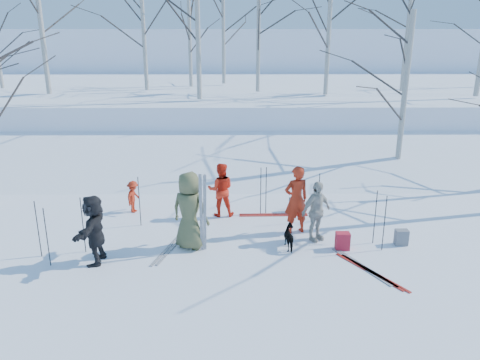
{
  "coord_description": "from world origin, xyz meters",
  "views": [
    {
      "loc": [
        -0.1,
        -9.72,
        4.89
      ],
      "look_at": [
        0.0,
        1.5,
        1.3
      ],
      "focal_mm": 35.0,
      "sensor_mm": 36.0,
      "label": 1
    }
  ],
  "objects_px": {
    "backpack_grey": "(401,237)",
    "skier_cream_east": "(316,211)",
    "dog": "(291,238)",
    "skier_grey_west": "(94,229)",
    "backpack_dark": "(295,205)",
    "backpack_red": "(343,241)",
    "skier_red_seated": "(133,197)",
    "skier_olive_center": "(190,211)",
    "skier_red_north": "(296,200)",
    "skier_redor_behind": "(221,190)"
  },
  "relations": [
    {
      "from": "backpack_grey",
      "to": "skier_cream_east",
      "type": "bearing_deg",
      "value": 171.68
    },
    {
      "from": "skier_cream_east",
      "to": "dog",
      "type": "bearing_deg",
      "value": -178.65
    },
    {
      "from": "skier_grey_west",
      "to": "backpack_grey",
      "type": "xyz_separation_m",
      "value": [
        7.03,
        0.81,
        -0.59
      ]
    },
    {
      "from": "skier_grey_west",
      "to": "backpack_dark",
      "type": "distance_m",
      "value": 5.62
    },
    {
      "from": "backpack_grey",
      "to": "skier_grey_west",
      "type": "bearing_deg",
      "value": -173.44
    },
    {
      "from": "backpack_red",
      "to": "backpack_dark",
      "type": "distance_m",
      "value": 2.51
    },
    {
      "from": "skier_red_seated",
      "to": "skier_grey_west",
      "type": "xyz_separation_m",
      "value": [
        -0.2,
        -3.0,
        0.33
      ]
    },
    {
      "from": "backpack_red",
      "to": "skier_grey_west",
      "type": "bearing_deg",
      "value": -174.12
    },
    {
      "from": "skier_olive_center",
      "to": "skier_cream_east",
      "type": "xyz_separation_m",
      "value": [
        3.0,
        0.38,
        -0.18
      ]
    },
    {
      "from": "skier_cream_east",
      "to": "dog",
      "type": "height_order",
      "value": "skier_cream_east"
    },
    {
      "from": "backpack_grey",
      "to": "backpack_dark",
      "type": "distance_m",
      "value": 3.12
    },
    {
      "from": "skier_grey_west",
      "to": "backpack_red",
      "type": "bearing_deg",
      "value": 98.74
    },
    {
      "from": "skier_olive_center",
      "to": "skier_red_seated",
      "type": "distance_m",
      "value": 2.94
    },
    {
      "from": "skier_olive_center",
      "to": "dog",
      "type": "bearing_deg",
      "value": -158.56
    },
    {
      "from": "skier_cream_east",
      "to": "backpack_red",
      "type": "height_order",
      "value": "skier_cream_east"
    },
    {
      "from": "skier_cream_east",
      "to": "skier_red_north",
      "type": "bearing_deg",
      "value": 97.4
    },
    {
      "from": "skier_olive_center",
      "to": "skier_cream_east",
      "type": "relative_size",
      "value": 1.24
    },
    {
      "from": "skier_grey_west",
      "to": "backpack_grey",
      "type": "height_order",
      "value": "skier_grey_west"
    },
    {
      "from": "skier_redor_behind",
      "to": "skier_grey_west",
      "type": "bearing_deg",
      "value": 44.0
    },
    {
      "from": "backpack_red",
      "to": "skier_cream_east",
      "type": "bearing_deg",
      "value": 136.45
    },
    {
      "from": "skier_olive_center",
      "to": "backpack_red",
      "type": "distance_m",
      "value": 3.63
    },
    {
      "from": "skier_redor_behind",
      "to": "backpack_red",
      "type": "distance_m",
      "value": 3.66
    },
    {
      "from": "dog",
      "to": "backpack_red",
      "type": "distance_m",
      "value": 1.21
    },
    {
      "from": "skier_redor_behind",
      "to": "backpack_red",
      "type": "bearing_deg",
      "value": 141.56
    },
    {
      "from": "dog",
      "to": "backpack_dark",
      "type": "height_order",
      "value": "dog"
    },
    {
      "from": "backpack_red",
      "to": "backpack_grey",
      "type": "bearing_deg",
      "value": 9.15
    },
    {
      "from": "skier_red_north",
      "to": "skier_cream_east",
      "type": "distance_m",
      "value": 0.65
    },
    {
      "from": "skier_cream_east",
      "to": "backpack_red",
      "type": "bearing_deg",
      "value": -77.98
    },
    {
      "from": "skier_grey_west",
      "to": "backpack_dark",
      "type": "xyz_separation_m",
      "value": [
        4.75,
        2.95,
        -0.58
      ]
    },
    {
      "from": "backpack_grey",
      "to": "dog",
      "type": "bearing_deg",
      "value": -176.32
    },
    {
      "from": "skier_red_north",
      "to": "skier_cream_east",
      "type": "relative_size",
      "value": 1.16
    },
    {
      "from": "skier_redor_behind",
      "to": "backpack_dark",
      "type": "bearing_deg",
      "value": -175.92
    },
    {
      "from": "skier_redor_behind",
      "to": "skier_cream_east",
      "type": "xyz_separation_m",
      "value": [
        2.34,
        -1.63,
        0.0
      ]
    },
    {
      "from": "backpack_grey",
      "to": "backpack_dark",
      "type": "relative_size",
      "value": 0.95
    },
    {
      "from": "skier_cream_east",
      "to": "skier_grey_west",
      "type": "distance_m",
      "value": 5.13
    },
    {
      "from": "skier_grey_west",
      "to": "backpack_dark",
      "type": "height_order",
      "value": "skier_grey_west"
    },
    {
      "from": "skier_cream_east",
      "to": "backpack_grey",
      "type": "height_order",
      "value": "skier_cream_east"
    },
    {
      "from": "skier_olive_center",
      "to": "backpack_red",
      "type": "xyz_separation_m",
      "value": [
        3.56,
        -0.15,
        -0.72
      ]
    },
    {
      "from": "skier_olive_center",
      "to": "dog",
      "type": "relative_size",
      "value": 2.87
    },
    {
      "from": "skier_red_seated",
      "to": "backpack_red",
      "type": "relative_size",
      "value": 2.17
    },
    {
      "from": "skier_red_north",
      "to": "dog",
      "type": "relative_size",
      "value": 2.7
    },
    {
      "from": "skier_redor_behind",
      "to": "skier_olive_center",
      "type": "bearing_deg",
      "value": 70.16
    },
    {
      "from": "backpack_dark",
      "to": "skier_red_seated",
      "type": "bearing_deg",
      "value": 179.39
    },
    {
      "from": "skier_grey_west",
      "to": "backpack_red",
      "type": "relative_size",
      "value": 3.72
    },
    {
      "from": "skier_red_north",
      "to": "skier_redor_behind",
      "type": "height_order",
      "value": "skier_red_north"
    },
    {
      "from": "backpack_red",
      "to": "skier_redor_behind",
      "type": "bearing_deg",
      "value": 143.32
    },
    {
      "from": "skier_olive_center",
      "to": "skier_red_north",
      "type": "bearing_deg",
      "value": -138.09
    },
    {
      "from": "backpack_grey",
      "to": "skier_redor_behind",
      "type": "bearing_deg",
      "value": 156.17
    },
    {
      "from": "skier_red_seated",
      "to": "skier_grey_west",
      "type": "distance_m",
      "value": 3.02
    },
    {
      "from": "skier_olive_center",
      "to": "backpack_grey",
      "type": "xyz_separation_m",
      "value": [
        5.02,
        0.09,
        -0.74
      ]
    }
  ]
}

